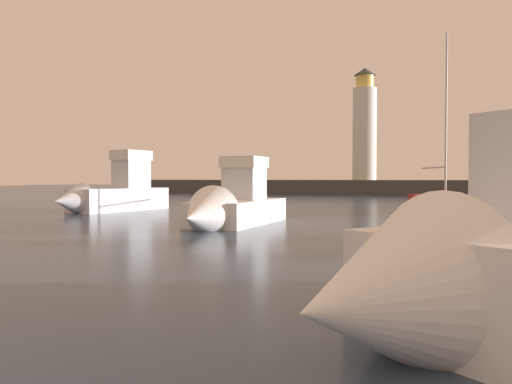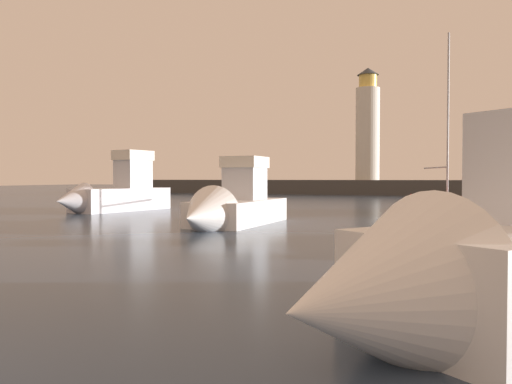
% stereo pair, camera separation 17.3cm
% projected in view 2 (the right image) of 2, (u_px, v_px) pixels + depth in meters
% --- Properties ---
extents(ground_plane, '(220.00, 220.00, 0.00)m').
position_uv_depth(ground_plane, '(350.00, 210.00, 33.59)').
color(ground_plane, '#2D3D51').
extents(breakwater, '(67.04, 4.63, 1.84)m').
position_uv_depth(breakwater, '(395.00, 188.00, 63.47)').
color(breakwater, '#423F3D').
rests_on(breakwater, ground_plane).
extents(lighthouse, '(2.96, 2.96, 14.01)m').
position_uv_depth(lighthouse, '(368.00, 127.00, 64.45)').
color(lighthouse, silver).
rests_on(lighthouse, breakwater).
extents(motorboat_0, '(3.62, 8.62, 4.11)m').
position_uv_depth(motorboat_0, '(114.00, 193.00, 32.28)').
color(motorboat_0, silver).
rests_on(motorboat_0, ground_plane).
extents(motorboat_2, '(2.62, 8.04, 3.67)m').
position_uv_depth(motorboat_2, '(228.00, 207.00, 22.23)').
color(motorboat_2, white).
rests_on(motorboat_2, ground_plane).
extents(sailboat_moored, '(4.12, 6.89, 10.56)m').
position_uv_depth(sailboat_moored, '(443.00, 203.00, 30.97)').
color(sailboat_moored, '#B21E1E').
rests_on(sailboat_moored, ground_plane).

